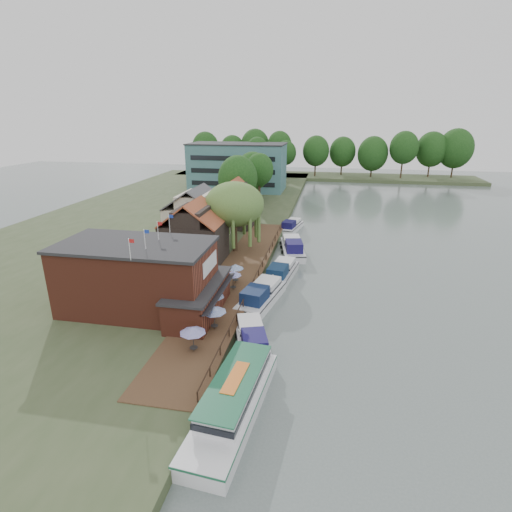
# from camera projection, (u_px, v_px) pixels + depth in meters

# --- Properties ---
(ground) EXTENTS (260.00, 260.00, 0.00)m
(ground) POSITION_uv_depth(u_px,v_px,m) (292.00, 326.00, 40.77)
(ground) COLOR #566361
(ground) RESTS_ON ground
(land_bank) EXTENTS (50.00, 140.00, 1.00)m
(land_bank) POSITION_uv_depth(u_px,v_px,m) (158.00, 222.00, 78.25)
(land_bank) COLOR #384728
(land_bank) RESTS_ON ground
(quay_deck) EXTENTS (6.00, 50.00, 0.10)m
(quay_deck) POSITION_uv_depth(u_px,v_px,m) (238.00, 274.00, 51.07)
(quay_deck) COLOR #47301E
(quay_deck) RESTS_ON land_bank
(quay_rail) EXTENTS (0.20, 49.00, 1.00)m
(quay_rail) POSITION_uv_depth(u_px,v_px,m) (259.00, 271.00, 50.91)
(quay_rail) COLOR black
(quay_rail) RESTS_ON land_bank
(pub) EXTENTS (20.00, 11.00, 7.30)m
(pub) POSITION_uv_depth(u_px,v_px,m) (156.00, 278.00, 40.73)
(pub) COLOR maroon
(pub) RESTS_ON land_bank
(hotel_block) EXTENTS (25.40, 12.40, 12.30)m
(hotel_block) POSITION_uv_depth(u_px,v_px,m) (238.00, 167.00, 107.02)
(hotel_block) COLOR #38666B
(hotel_block) RESTS_ON land_bank
(cottage_a) EXTENTS (8.60, 7.60, 8.50)m
(cottage_a) POSITION_uv_depth(u_px,v_px,m) (194.00, 232.00, 54.59)
(cottage_a) COLOR black
(cottage_a) RESTS_ON land_bank
(cottage_b) EXTENTS (9.60, 8.60, 8.50)m
(cottage_b) POSITION_uv_depth(u_px,v_px,m) (197.00, 214.00, 64.37)
(cottage_b) COLOR beige
(cottage_b) RESTS_ON land_bank
(cottage_c) EXTENTS (7.60, 7.60, 8.50)m
(cottage_c) POSITION_uv_depth(u_px,v_px,m) (234.00, 203.00, 72.00)
(cottage_c) COLOR black
(cottage_c) RESTS_ON land_bank
(willow) EXTENTS (8.60, 8.60, 10.43)m
(willow) POSITION_uv_depth(u_px,v_px,m) (235.00, 218.00, 58.11)
(willow) COLOR #476B2D
(willow) RESTS_ON land_bank
(umbrella_0) EXTENTS (2.28, 2.28, 2.38)m
(umbrella_0) POSITION_uv_depth(u_px,v_px,m) (193.00, 339.00, 34.06)
(umbrella_0) COLOR navy
(umbrella_0) RESTS_ON quay_deck
(umbrella_1) EXTENTS (2.40, 2.40, 2.38)m
(umbrella_1) POSITION_uv_depth(u_px,v_px,m) (214.00, 318.00, 37.62)
(umbrella_1) COLOR navy
(umbrella_1) RESTS_ON quay_deck
(umbrella_2) EXTENTS (2.15, 2.15, 2.38)m
(umbrella_2) POSITION_uv_depth(u_px,v_px,m) (214.00, 303.00, 40.70)
(umbrella_2) COLOR #1B4398
(umbrella_2) RESTS_ON quay_deck
(umbrella_3) EXTENTS (2.02, 2.02, 2.38)m
(umbrella_3) POSITION_uv_depth(u_px,v_px,m) (233.00, 280.00, 46.11)
(umbrella_3) COLOR navy
(umbrella_3) RESTS_ON quay_deck
(umbrella_4) EXTENTS (2.02, 2.02, 2.38)m
(umbrella_4) POSITION_uv_depth(u_px,v_px,m) (236.00, 273.00, 48.11)
(umbrella_4) COLOR navy
(umbrella_4) RESTS_ON quay_deck
(cruiser_0) EXTENTS (5.90, 10.03, 2.30)m
(cruiser_0) POSITION_uv_depth(u_px,v_px,m) (252.00, 336.00, 36.77)
(cruiser_0) COLOR silver
(cruiser_0) RESTS_ON ground
(cruiser_1) EXTENTS (5.39, 10.97, 2.57)m
(cruiser_1) POSITION_uv_depth(u_px,v_px,m) (262.00, 293.00, 45.30)
(cruiser_1) COLOR white
(cruiser_1) RESTS_ON ground
(cruiser_2) EXTENTS (4.49, 10.26, 2.41)m
(cruiser_2) POSITION_uv_depth(u_px,v_px,m) (281.00, 270.00, 52.11)
(cruiser_2) COLOR silver
(cruiser_2) RESTS_ON ground
(cruiser_3) EXTENTS (5.48, 11.20, 2.64)m
(cruiser_3) POSITION_uv_depth(u_px,v_px,m) (293.00, 246.00, 61.45)
(cruiser_3) COLOR silver
(cruiser_3) RESTS_ON ground
(cruiser_4) EXTENTS (4.65, 9.47, 2.17)m
(cruiser_4) POSITION_uv_depth(u_px,v_px,m) (292.00, 225.00, 73.96)
(cruiser_4) COLOR white
(cruiser_4) RESTS_ON ground
(tour_boat) EXTENTS (4.79, 13.18, 2.81)m
(tour_boat) POSITION_uv_depth(u_px,v_px,m) (233.00, 399.00, 28.25)
(tour_boat) COLOR silver
(tour_boat) RESTS_ON ground
(swan) EXTENTS (0.44, 0.44, 0.44)m
(swan) POSITION_uv_depth(u_px,v_px,m) (226.00, 373.00, 32.95)
(swan) COLOR white
(swan) RESTS_ON ground
(bank_tree_0) EXTENTS (7.80, 7.80, 11.97)m
(bank_tree_0) POSITION_uv_depth(u_px,v_px,m) (238.00, 186.00, 79.16)
(bank_tree_0) COLOR #143811
(bank_tree_0) RESTS_ON land_bank
(bank_tree_1) EXTENTS (6.03, 6.03, 11.72)m
(bank_tree_1) POSITION_uv_depth(u_px,v_px,m) (259.00, 181.00, 86.17)
(bank_tree_1) COLOR #143811
(bank_tree_1) RESTS_ON land_bank
(bank_tree_2) EXTENTS (7.81, 7.81, 11.37)m
(bank_tree_2) POSITION_uv_depth(u_px,v_px,m) (253.00, 176.00, 93.30)
(bank_tree_2) COLOR #143811
(bank_tree_2) RESTS_ON land_bank
(bank_tree_3) EXTENTS (6.23, 6.23, 13.59)m
(bank_tree_3) POSITION_uv_depth(u_px,v_px,m) (257.00, 162.00, 111.80)
(bank_tree_3) COLOR #143811
(bank_tree_3) RESTS_ON land_bank
(bank_tree_4) EXTENTS (6.63, 6.63, 10.59)m
(bank_tree_4) POSITION_uv_depth(u_px,v_px,m) (271.00, 164.00, 119.10)
(bank_tree_4) COLOR #143811
(bank_tree_4) RESTS_ON land_bank
(bank_tree_5) EXTENTS (6.75, 6.75, 11.57)m
(bank_tree_5) POSITION_uv_depth(u_px,v_px,m) (286.00, 159.00, 128.93)
(bank_tree_5) COLOR #143811
(bank_tree_5) RESTS_ON land_bank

